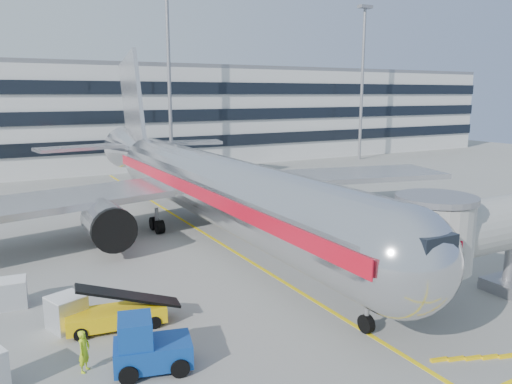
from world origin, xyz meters
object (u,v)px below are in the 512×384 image
main_jet (203,182)px  cargo_container_right (12,293)px  baggage_tug (147,347)px  cargo_container_left (67,312)px  belt_loader (116,315)px  ramp_worker (84,351)px

main_jet → cargo_container_right: size_ratio=32.64×
baggage_tug → cargo_container_left: 6.03m
cargo_container_left → belt_loader: bearing=-27.5°
main_jet → baggage_tug: bearing=-119.3°
main_jet → cargo_container_right: (-14.54, -8.32, -3.47)m
cargo_container_right → main_jet: bearing=29.8°
belt_loader → cargo_container_left: size_ratio=2.53×
main_jet → belt_loader: main_jet is taller
belt_loader → cargo_container_right: bearing=129.7°
baggage_tug → ramp_worker: (-2.30, 1.15, -0.13)m
baggage_tug → belt_loader: bearing=92.8°
cargo_container_left → ramp_worker: ramp_worker is taller
belt_loader → cargo_container_left: (-2.12, 1.10, 0.15)m
cargo_container_left → ramp_worker: 4.41m
cargo_container_left → cargo_container_right: bearing=118.0°
baggage_tug → cargo_container_left: (-2.33, 5.56, -0.20)m
baggage_tug → cargo_container_left: baggage_tug is taller
main_jet → cargo_container_left: main_jet is taller
cargo_container_left → cargo_container_right: size_ratio=1.27×
main_jet → cargo_container_left: size_ratio=25.80×
baggage_tug → cargo_container_left: bearing=112.8°
main_jet → baggage_tug: 20.79m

